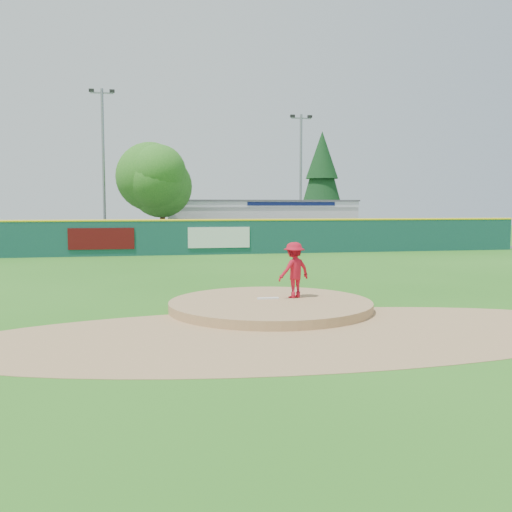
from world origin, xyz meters
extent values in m
plane|color=#286B19|center=(0.00, 0.00, 0.00)|extent=(120.00, 120.00, 0.00)
cylinder|color=#9E774C|center=(0.00, 0.00, 0.00)|extent=(5.50, 5.50, 0.50)
cube|color=white|center=(0.00, 0.30, 0.27)|extent=(0.60, 0.15, 0.04)
cylinder|color=#9E774C|center=(0.00, -3.00, 0.01)|extent=(15.40, 15.40, 0.01)
cube|color=#38383A|center=(0.00, 27.00, 0.01)|extent=(44.00, 16.00, 0.02)
imported|color=#B20F22|center=(0.77, 0.40, 1.03)|extent=(1.16, 0.94, 1.56)
imported|color=white|center=(1.54, 23.61, 0.80)|extent=(6.08, 3.94, 1.56)
cube|color=silver|center=(6.00, 32.00, 1.60)|extent=(15.00, 8.00, 3.20)
cube|color=white|center=(6.00, 27.98, 3.00)|extent=(15.00, 0.06, 0.55)
cube|color=#0F194C|center=(8.00, 27.94, 3.00)|extent=(7.00, 0.03, 0.28)
cube|color=#59595B|center=(6.00, 32.00, 3.25)|extent=(15.20, 8.20, 0.12)
cube|color=#570C0D|center=(-5.64, 17.92, 1.00)|extent=(3.60, 0.04, 1.20)
cube|color=white|center=(0.98, 17.92, 1.00)|extent=(3.60, 0.04, 1.20)
cube|color=blue|center=(-11.94, 23.26, 1.55)|extent=(1.03, 1.03, 0.10)
cube|color=gray|center=(-11.94, 23.26, 0.75)|extent=(0.99, 0.99, 1.51)
cube|color=#15443F|center=(0.00, 18.00, 1.00)|extent=(40.00, 0.10, 2.00)
cylinder|color=yellow|center=(0.00, 18.00, 2.00)|extent=(40.00, 0.14, 0.14)
cylinder|color=#382314|center=(-2.00, 25.00, 1.30)|extent=(0.36, 0.36, 2.60)
sphere|color=#387F23|center=(-2.00, 25.00, 4.56)|extent=(5.60, 5.60, 5.60)
cylinder|color=#382314|center=(13.00, 36.00, 0.80)|extent=(0.40, 0.40, 1.60)
cone|color=#113A16|center=(13.00, 36.00, 5.55)|extent=(4.40, 4.40, 7.90)
cylinder|color=gray|center=(-6.00, 27.00, 5.50)|extent=(0.20, 0.20, 11.00)
cube|color=gray|center=(-6.00, 27.00, 10.70)|extent=(1.60, 0.10, 0.10)
cube|color=black|center=(-6.70, 27.00, 10.85)|extent=(0.35, 0.25, 0.20)
cube|color=black|center=(-5.30, 27.00, 10.85)|extent=(0.35, 0.25, 0.20)
cylinder|color=gray|center=(9.00, 29.00, 5.00)|extent=(0.20, 0.20, 10.00)
cube|color=gray|center=(9.00, 29.00, 9.70)|extent=(1.60, 0.10, 0.10)
cube|color=black|center=(8.30, 29.00, 9.85)|extent=(0.35, 0.25, 0.20)
cube|color=black|center=(9.70, 29.00, 9.85)|extent=(0.35, 0.25, 0.20)
camera|label=1|loc=(-3.37, -14.92, 2.81)|focal=40.00mm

